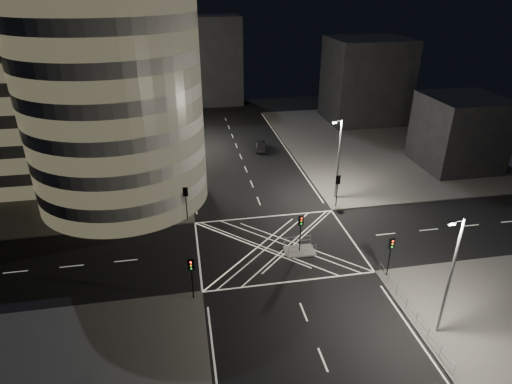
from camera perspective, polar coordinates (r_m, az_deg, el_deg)
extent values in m
plane|color=black|center=(44.26, 2.77, -7.12)|extent=(120.00, 120.00, 0.00)
cube|color=#4F4C4A|center=(70.42, -26.38, 3.33)|extent=(42.00, 42.00, 0.15)
cube|color=#4F4C4A|center=(77.24, 19.66, 6.47)|extent=(42.00, 42.00, 0.15)
cube|color=slate|center=(43.46, 5.81, -7.82)|extent=(3.00, 2.00, 0.15)
cylinder|color=gray|center=(51.77, -18.56, 11.93)|extent=(20.00, 20.00, 25.00)
cube|color=gray|center=(63.44, -26.68, 13.01)|extent=(20.00, 18.00, 25.00)
cube|color=gray|center=(80.12, -20.48, 15.30)|extent=(24.00, 16.00, 22.00)
cube|color=black|center=(85.09, 14.43, 14.25)|extent=(14.00, 12.00, 15.00)
cube|color=black|center=(67.52, 25.44, 7.25)|extent=(10.00, 10.00, 10.00)
cube|color=black|center=(95.25, -7.68, 16.87)|extent=(18.00, 8.00, 18.00)
cylinder|color=black|center=(50.26, -11.27, -0.80)|extent=(0.32, 0.32, 3.44)
ellipsoid|color=black|center=(49.08, -11.55, 2.07)|extent=(3.80, 3.80, 4.37)
cylinder|color=black|center=(55.57, -11.31, 2.23)|extent=(0.32, 0.32, 3.99)
ellipsoid|color=black|center=(54.32, -11.62, 5.46)|extent=(4.92, 4.92, 5.66)
cylinder|color=black|center=(61.17, -11.32, 4.37)|extent=(0.32, 0.32, 3.69)
ellipsoid|color=black|center=(60.13, -11.57, 7.03)|extent=(4.25, 4.25, 4.89)
cylinder|color=black|center=(66.79, -11.33, 6.25)|extent=(0.32, 0.32, 3.65)
ellipsoid|color=black|center=(65.79, -11.57, 8.85)|extent=(4.95, 4.95, 5.69)
cylinder|color=black|center=(72.57, -11.31, 7.60)|extent=(0.32, 0.32, 2.98)
ellipsoid|color=black|center=(71.76, -11.51, 9.66)|extent=(4.49, 4.49, 5.17)
cylinder|color=black|center=(48.38, -9.23, -2.05)|extent=(0.12, 0.12, 3.00)
cube|color=black|center=(47.49, -9.40, 0.02)|extent=(0.28, 0.22, 0.90)
cube|color=black|center=(47.49, -9.40, 0.02)|extent=(0.55, 0.04, 1.10)
cylinder|color=black|center=(36.94, -8.47, -12.01)|extent=(0.12, 0.12, 3.00)
cube|color=black|center=(35.77, -8.68, -9.56)|extent=(0.28, 0.22, 0.90)
cube|color=black|center=(35.77, -8.68, -9.56)|extent=(0.55, 0.04, 1.10)
cylinder|color=black|center=(51.43, 10.71, -0.37)|extent=(0.12, 0.12, 3.00)
cube|color=black|center=(50.60, 10.90, 1.60)|extent=(0.28, 0.22, 0.90)
cube|color=black|center=(50.60, 10.90, 1.60)|extent=(0.55, 0.04, 1.10)
cylinder|color=black|center=(40.86, 17.28, -8.85)|extent=(0.12, 0.12, 3.00)
cube|color=black|center=(39.81, 17.65, -6.54)|extent=(0.28, 0.22, 0.90)
cube|color=black|center=(39.81, 17.65, -6.54)|extent=(0.55, 0.04, 1.10)
cylinder|color=black|center=(42.60, 5.90, -6.07)|extent=(0.12, 0.12, 3.00)
cube|color=black|center=(41.59, 6.02, -3.80)|extent=(0.28, 0.22, 0.90)
cube|color=black|center=(41.59, 6.02, -3.80)|extent=(0.55, 0.04, 1.10)
cylinder|color=slate|center=(51.62, -10.49, 4.03)|extent=(0.20, 0.20, 10.00)
cylinder|color=slate|center=(50.00, -10.42, 9.21)|extent=(0.90, 0.10, 0.10)
cube|color=slate|center=(50.03, -9.89, 9.14)|extent=(0.50, 0.25, 0.18)
cube|color=white|center=(50.06, -9.88, 9.02)|extent=(0.42, 0.20, 0.05)
cylinder|color=slate|center=(68.64, -10.72, 9.65)|extent=(0.20, 0.20, 10.00)
cylinder|color=slate|center=(67.44, -10.68, 13.62)|extent=(0.90, 0.10, 0.10)
cube|color=slate|center=(67.46, -10.28, 13.57)|extent=(0.50, 0.25, 0.18)
cube|color=white|center=(67.48, -10.28, 13.48)|extent=(0.42, 0.20, 0.05)
cylinder|color=slate|center=(52.11, 10.93, 4.21)|extent=(0.20, 0.20, 10.00)
cylinder|color=slate|center=(50.36, 10.92, 9.29)|extent=(0.90, 0.10, 0.10)
cube|color=slate|center=(50.23, 10.42, 9.17)|extent=(0.50, 0.25, 0.18)
cube|color=white|center=(50.27, 10.41, 9.05)|extent=(0.42, 0.20, 0.05)
cylinder|color=slate|center=(34.36, 24.42, -10.47)|extent=(0.20, 0.20, 10.00)
cylinder|color=slate|center=(31.64, 25.36, -3.51)|extent=(0.90, 0.10, 0.10)
cube|color=slate|center=(31.43, 24.65, -3.76)|extent=(0.50, 0.25, 0.18)
cube|color=white|center=(31.49, 24.62, -3.94)|extent=(0.42, 0.20, 0.05)
cube|color=slate|center=(37.61, 20.03, -14.66)|extent=(0.06, 11.70, 1.10)
cube|color=slate|center=(42.40, 6.17, -7.79)|extent=(2.80, 0.06, 1.10)
cube|color=slate|center=(43.83, 5.53, -6.50)|extent=(2.80, 0.06, 1.10)
imported|color=black|center=(68.49, 0.57, 6.17)|extent=(2.16, 4.60, 1.46)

